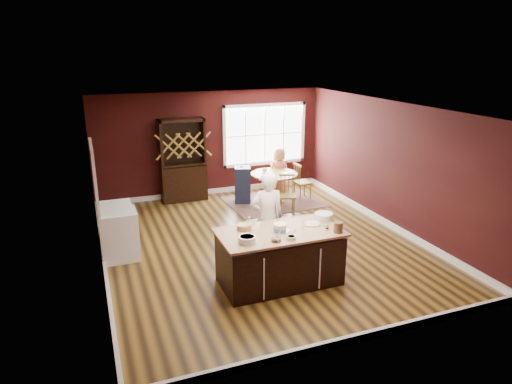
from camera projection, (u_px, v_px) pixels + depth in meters
room_shell at (259, 178)px, 8.76m from camera, size 7.00×7.00×7.00m
window at (265, 134)px, 12.31m from camera, size 2.36×0.10×1.66m
doorway at (97, 203)px, 8.39m from camera, size 0.08×1.26×2.13m
kitchen_island at (280, 258)px, 7.52m from camera, size 2.02×1.06×0.92m
dining_table at (274, 182)px, 11.43m from camera, size 1.17×1.17×0.75m
baker at (267, 218)px, 8.12m from camera, size 0.66×0.46×1.71m
layer_cake at (280, 227)px, 7.36m from camera, size 0.30×0.30×0.12m
bowl_blue at (247, 239)px, 6.93m from camera, size 0.27×0.27×0.10m
bowl_yellow at (244, 227)px, 7.43m from camera, size 0.24×0.24×0.09m
bowl_pink at (276, 240)px, 6.98m from camera, size 0.16×0.16×0.06m
bowl_olive at (291, 238)px, 7.05m from camera, size 0.15×0.15×0.06m
drinking_glass at (304, 225)px, 7.45m from camera, size 0.07×0.07×0.14m
dinner_plate at (312, 224)px, 7.65m from camera, size 0.27×0.27×0.02m
white_tub at (324, 216)px, 7.87m from camera, size 0.31×0.31×0.11m
stoneware_crock at (338, 227)px, 7.30m from camera, size 0.15×0.15×0.18m
toy_figurine at (327, 227)px, 7.44m from camera, size 0.05×0.05×0.09m
rug at (274, 202)px, 11.59m from camera, size 2.39×1.89×0.01m
chair_east at (303, 181)px, 11.72m from camera, size 0.41×0.43×0.95m
chair_south at (287, 194)px, 10.69m from camera, size 0.49×0.47×0.92m
chair_north at (278, 176)px, 12.25m from camera, size 0.39×0.37×0.91m
seated_woman at (279, 171)px, 11.99m from camera, size 0.69×0.53×1.27m
high_chair at (243, 184)px, 11.42m from camera, size 0.49×0.49×0.96m
toddler at (241, 170)px, 11.40m from camera, size 0.18×0.14×0.26m
table_plate at (284, 173)px, 11.36m from camera, size 0.18×0.18×0.01m
table_cup at (265, 170)px, 11.45m from camera, size 0.15×0.15×0.10m
hutch at (183, 160)px, 11.44m from camera, size 1.13×0.47×2.08m
washer at (120, 235)px, 8.39m from camera, size 0.64×0.62×0.92m
dryer at (117, 224)px, 8.97m from camera, size 0.59×0.57×0.86m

